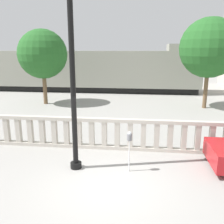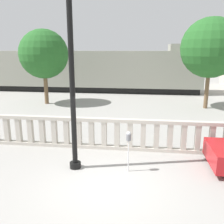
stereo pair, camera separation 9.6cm
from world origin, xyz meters
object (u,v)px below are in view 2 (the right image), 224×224
at_px(lamppost, 71,55).
at_px(tree_left, 44,54).
at_px(tree_right, 211,48).
at_px(parking_meter, 129,140).
at_px(train_near, 87,70).

relative_size(lamppost, tree_left, 1.27).
bearing_deg(tree_left, tree_right, -0.16).
height_order(lamppost, parking_meter, lamppost).
xyz_separation_m(train_near, tree_left, (-1.75, -6.19, 1.61)).
height_order(parking_meter, tree_right, tree_right).
xyz_separation_m(lamppost, tree_left, (-4.96, 9.96, -0.16)).
relative_size(lamppost, train_near, 0.32).
height_order(lamppost, train_near, lamppost).
distance_m(parking_meter, tree_right, 11.40).
bearing_deg(lamppost, parking_meter, -0.82).
distance_m(train_near, tree_right, 11.74).
height_order(train_near, tree_left, tree_left).
bearing_deg(parking_meter, lamppost, 179.18).
bearing_deg(lamppost, tree_left, 116.46).
xyz_separation_m(parking_meter, tree_right, (4.71, 9.95, 2.94)).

